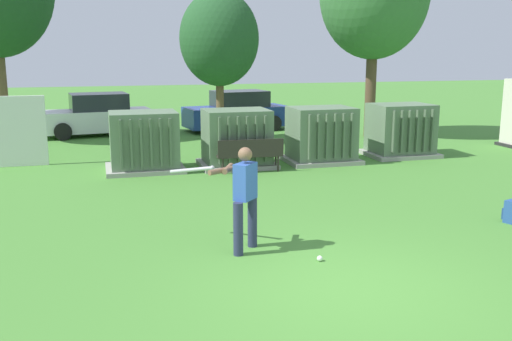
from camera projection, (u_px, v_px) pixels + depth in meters
The scene contains 12 objects.
ground_plane at pixel (350, 288), 8.06m from camera, with size 96.00×96.00×0.00m, color #478433.
transformer_west at pixel (144, 142), 15.80m from camera, with size 2.10×1.70×1.62m.
transformer_mid_west at pixel (237, 139), 16.37m from camera, with size 2.10×1.70×1.62m.
transformer_mid_east at pixel (321, 136), 17.01m from camera, with size 2.10×1.70×1.62m.
transformer_east at pixel (400, 131), 18.01m from camera, with size 2.10×1.70×1.62m.
park_bench at pixel (250, 153), 15.60m from camera, with size 1.82×0.48×0.92m.
batter at pixel (242, 193), 9.41m from camera, with size 1.34×1.29×1.74m.
sports_ball at pixel (320, 258), 9.09m from camera, with size 0.09×0.09×0.09m, color white.
backpack at pixel (512, 212), 11.11m from camera, with size 0.37×0.34×0.44m.
tree_center_left at pixel (219, 39), 20.10m from camera, with size 2.77×2.77×5.29m.
parked_car_leftmost at pixel (97, 116), 22.36m from camera, with size 4.38×2.31×1.62m.
parked_car_left_of_center at pixel (237, 112), 23.77m from camera, with size 4.40×2.38×1.62m.
Camera 1 is at (-3.26, -6.94, 3.27)m, focal length 40.52 mm.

